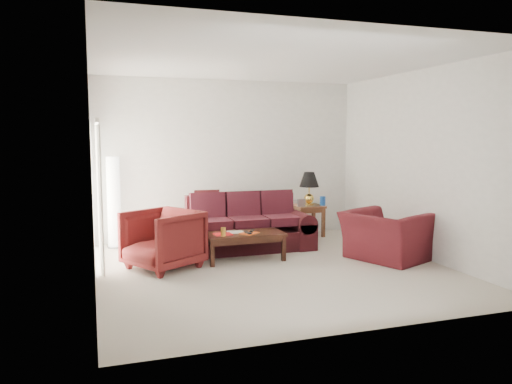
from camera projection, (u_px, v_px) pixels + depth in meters
floor at (274, 269)px, 7.34m from camera, size 5.00×5.00×0.00m
blinds at (98, 192)px, 7.70m from camera, size 0.10×2.00×2.16m
sofa at (246, 223)px, 8.52m from camera, size 2.28×1.01×0.93m
throw_pillow at (207, 202)px, 9.11m from camera, size 0.47×0.26×0.47m
end_table at (308, 220)px, 9.78m from camera, size 0.60×0.60×0.60m
table_lamp at (309, 188)px, 9.76m from camera, size 0.50×0.50×0.65m
clock at (301, 203)px, 9.55m from camera, size 0.15×0.05×0.15m
blue_canister at (323, 201)px, 9.70m from camera, size 0.12×0.12×0.18m
picture_frame at (298, 200)px, 9.89m from camera, size 0.17×0.19×0.05m
floor_lamp at (114, 202)px, 8.66m from camera, size 0.30×0.30×1.62m
armchair_left at (163, 239)px, 7.31m from camera, size 1.31×1.30×0.87m
armchair_right at (385, 236)px, 7.85m from camera, size 1.40×1.48×0.76m
coffee_table at (244, 246)px, 7.85m from camera, size 1.38×0.98×0.44m
magazine_red at (223, 234)px, 7.68m from camera, size 0.28×0.21×0.02m
magazine_white at (235, 232)px, 7.84m from camera, size 0.26×0.20×0.01m
magazine_orange at (249, 233)px, 7.76m from camera, size 0.34×0.33×0.02m
remote_a at (248, 233)px, 7.68m from camera, size 0.07×0.19×0.02m
remote_b at (252, 231)px, 7.84m from camera, size 0.13×0.17×0.02m
yellow_glass at (223, 232)px, 7.55m from camera, size 0.09×0.09×0.13m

